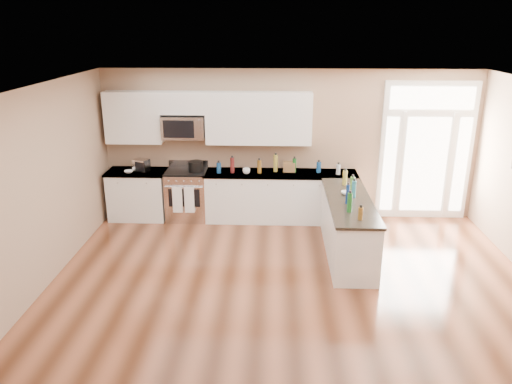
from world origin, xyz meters
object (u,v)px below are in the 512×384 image
Objects in this scene: stockpot at (196,166)px; toaster_oven at (141,165)px; kitchen_range at (187,195)px; peninsula_cabinet at (348,229)px.

toaster_oven is (-1.03, 0.02, -0.00)m from stockpot.
stockpot is at bearing 22.06° from toaster_oven.
kitchen_range is at bearing 171.73° from stockpot.
toaster_oven is at bearing 178.72° from stockpot.
stockpot reaches higher than peninsula_cabinet.
stockpot is 1.03× the size of toaster_oven.
kitchen_range is 4.05× the size of toaster_oven.
stockpot is (0.19, -0.03, 0.58)m from kitchen_range.
peninsula_cabinet is at bearing 1.96° from toaster_oven.
stockpot is at bearing -8.27° from kitchen_range.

